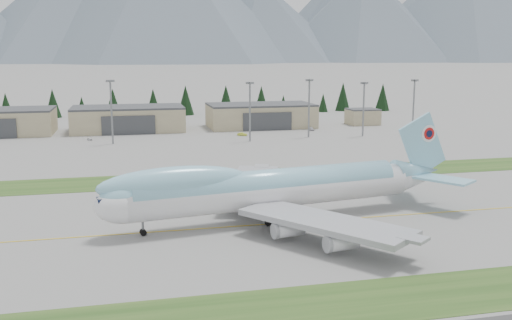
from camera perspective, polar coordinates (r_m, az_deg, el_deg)
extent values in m
plane|color=slate|center=(112.52, -4.07, -6.79)|extent=(7000.00, 7000.00, 0.00)
cube|color=#26481A|center=(77.71, 0.49, -14.99)|extent=(400.00, 14.00, 0.08)
cube|color=#26481A|center=(155.68, -6.67, -1.93)|extent=(400.00, 18.00, 0.08)
cube|color=gold|center=(112.52, -4.07, -6.79)|extent=(400.00, 0.40, 0.02)
cylinder|color=white|center=(115.73, 1.77, -3.09)|extent=(60.11, 15.89, 6.93)
cylinder|color=#89C8E0|center=(115.02, 1.29, -2.52)|extent=(55.81, 14.72, 6.40)
ellipsoid|color=white|center=(107.71, -13.01, -4.41)|extent=(12.02, 8.53, 6.93)
ellipsoid|color=#89C8E0|center=(107.39, -13.04, -3.75)|extent=(10.06, 7.21, 5.88)
ellipsoid|color=#89C8E0|center=(108.68, -8.08, -2.30)|extent=(30.00, 10.27, 6.40)
cube|color=#0C1433|center=(106.90, -15.02, -3.84)|extent=(2.68, 3.09, 1.38)
cone|color=white|center=(133.40, 15.79, -1.65)|extent=(13.68, 8.65, 6.80)
cone|color=#89C8E0|center=(133.14, 15.81, -1.11)|extent=(12.54, 7.89, 6.19)
cube|color=#89C8E0|center=(132.75, 16.31, 1.45)|extent=(12.87, 2.59, 14.73)
cylinder|color=white|center=(133.51, 16.69, 2.59)|extent=(3.83, 0.79, 3.84)
cylinder|color=red|center=(133.59, 16.66, 2.60)|extent=(2.77, 0.63, 2.77)
cylinder|color=#0C1433|center=(133.67, 16.63, 2.60)|extent=(1.61, 0.45, 1.60)
cube|color=#89C8E0|center=(139.53, 14.91, -0.81)|extent=(9.44, 13.06, 0.49)
cube|color=#89C8E0|center=(129.73, 18.26, -1.84)|extent=(11.84, 13.32, 0.49)
cube|color=#9B9CA2|center=(132.80, -0.42, -2.15)|extent=(20.14, 33.56, 1.07)
cube|color=#9B9CA2|center=(101.88, 6.85, -6.19)|extent=(27.25, 31.72, 1.07)
cylinder|color=white|center=(127.71, -1.77, -3.61)|extent=(5.89, 3.48, 2.67)
cylinder|color=white|center=(138.52, -1.14, -2.47)|extent=(5.89, 3.48, 2.67)
cylinder|color=white|center=(103.98, 3.30, -6.95)|extent=(5.89, 3.48, 2.67)
cylinder|color=white|center=(97.97, 8.58, -8.17)|extent=(5.89, 3.48, 2.67)
cylinder|color=slate|center=(109.55, -11.24, -6.75)|extent=(0.54, 0.54, 2.56)
cylinder|color=slate|center=(119.20, 0.44, -5.06)|extent=(0.68, 0.68, 2.77)
cylinder|color=slate|center=(113.53, 1.66, -5.87)|extent=(0.68, 0.68, 2.77)
cylinder|color=slate|center=(121.24, 2.78, -4.81)|extent=(0.68, 0.68, 2.77)
cylinder|color=slate|center=(115.67, 4.10, -5.58)|extent=(0.68, 0.68, 2.77)
cylinder|color=black|center=(109.35, -11.18, -7.16)|extent=(1.22, 0.55, 1.17)
cylinder|color=black|center=(110.15, -11.27, -7.03)|extent=(1.22, 0.55, 1.17)
cylinder|color=black|center=(119.40, 0.43, -5.41)|extent=(1.35, 0.72, 1.28)
cylinder|color=black|center=(113.74, 1.66, -6.23)|extent=(1.35, 0.72, 1.28)
cylinder|color=black|center=(121.44, 2.78, -5.15)|extent=(1.35, 0.72, 1.28)
cylinder|color=black|center=(115.88, 4.09, -5.94)|extent=(1.35, 0.72, 1.28)
cube|color=#9B8E6C|center=(257.72, -12.66, 3.98)|extent=(48.00, 26.00, 10.00)
cube|color=#393B3E|center=(257.18, -12.71, 5.17)|extent=(48.00, 26.00, 0.80)
cube|color=#393B3E|center=(244.63, -12.62, 3.40)|extent=(22.08, 0.60, 8.00)
cube|color=#9B8E6C|center=(264.94, 0.46, 4.41)|extent=(48.00, 26.00, 10.00)
cube|color=#393B3E|center=(264.41, 0.46, 5.57)|extent=(48.00, 26.00, 0.80)
cube|color=#393B3E|center=(252.22, 1.16, 3.86)|extent=(22.08, 0.60, 8.00)
cube|color=#9B8E6C|center=(279.11, 10.61, 4.23)|extent=(14.00, 12.00, 7.00)
cube|color=#393B3E|center=(278.73, 10.64, 5.01)|extent=(14.00, 12.00, 0.60)
cylinder|color=slate|center=(220.14, -14.24, 4.55)|extent=(0.70, 0.70, 23.21)
cube|color=slate|center=(219.27, -14.38, 7.67)|extent=(3.20, 3.20, 0.80)
cylinder|color=slate|center=(220.16, -0.61, 4.73)|extent=(0.70, 0.70, 22.12)
cube|color=slate|center=(219.29, -0.62, 7.71)|extent=(3.20, 3.20, 0.80)
cylinder|color=slate|center=(232.37, 5.32, 5.06)|extent=(0.70, 0.70, 22.67)
cube|color=slate|center=(231.54, 5.37, 7.95)|extent=(3.20, 3.20, 0.80)
cylinder|color=slate|center=(238.36, 10.70, 4.91)|extent=(0.70, 0.70, 21.37)
cube|color=slate|center=(237.55, 10.79, 7.57)|extent=(3.20, 3.20, 0.80)
cylinder|color=slate|center=(250.87, 15.47, 5.07)|extent=(0.70, 0.70, 22.11)
cube|color=slate|center=(250.10, 15.60, 7.68)|extent=(3.20, 3.20, 0.80)
imported|color=silver|center=(233.59, -16.30, 1.91)|extent=(2.43, 3.48, 1.10)
imported|color=gold|center=(236.61, -1.38, 2.44)|extent=(4.28, 2.98, 1.34)
imported|color=#B7B6BB|center=(254.36, 5.54, 2.96)|extent=(2.37, 4.88, 1.37)
cone|color=black|center=(323.82, -23.73, 4.97)|extent=(7.67, 7.67, 13.69)
cone|color=black|center=(322.47, -19.65, 5.37)|extent=(8.53, 8.53, 15.23)
cone|color=black|center=(319.23, -17.02, 5.10)|extent=(6.20, 6.20, 11.07)
cone|color=black|center=(319.63, -14.10, 5.61)|extent=(8.43, 8.43, 15.06)
cone|color=black|center=(320.77, -10.24, 5.73)|extent=(8.18, 8.18, 14.60)
cone|color=black|center=(319.70, -7.05, 5.96)|extent=(9.15, 9.15, 16.34)
cone|color=black|center=(323.82, -3.02, 6.07)|extent=(9.09, 9.09, 16.23)
cone|color=black|center=(326.22, 0.54, 6.07)|extent=(8.74, 8.74, 15.60)
cone|color=black|center=(328.27, 2.75, 5.62)|extent=(5.76, 5.76, 10.28)
cone|color=black|center=(336.43, 6.72, 5.72)|extent=(6.03, 6.03, 10.77)
cone|color=black|center=(345.09, 8.68, 6.29)|extent=(9.37, 9.37, 16.74)
cone|color=black|center=(350.02, 12.54, 6.17)|extent=(9.04, 9.04, 16.15)
cone|color=#47555F|center=(2432.21, -17.89, 14.17)|extent=(953.66, 953.66, 412.02)
cone|color=#47555F|center=(2437.43, 0.44, 13.73)|extent=(780.15, 780.15, 333.36)
cone|color=#47555F|center=(2568.90, 10.63, 14.05)|extent=(882.81, 882.81, 392.59)
cone|color=#47555F|center=(2831.78, 20.05, 14.41)|extent=(1158.61, 1158.61, 505.39)
cone|color=#47555F|center=(3019.79, -17.03, 14.33)|extent=(1016.22, 1016.22, 508.11)
cone|color=#47555F|center=(3058.54, -3.39, 14.82)|extent=(1038.78, 1038.78, 519.39)
cone|color=#47555F|center=(3251.41, 9.28, 14.60)|extent=(1073.65, 1073.65, 536.82)
cone|color=#47555F|center=(3569.96, 19.99, 12.98)|extent=(883.53, 883.53, 441.76)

